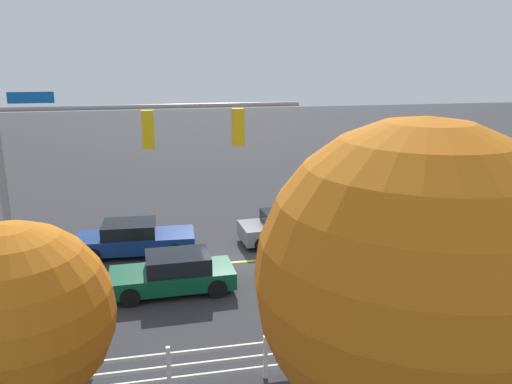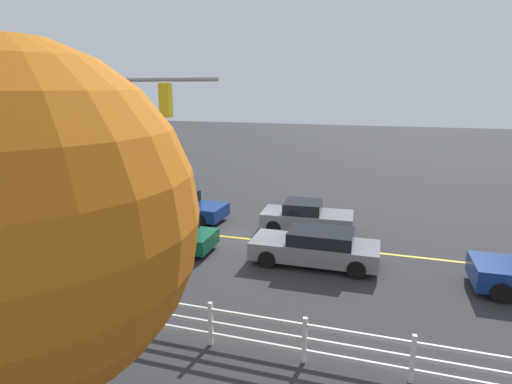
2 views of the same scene
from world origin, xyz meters
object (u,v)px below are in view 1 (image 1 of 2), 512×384
(car_0, at_px, (286,227))
(pedestrian, at_px, (93,319))
(tree_0, at_px, (415,279))
(tree_1, at_px, (17,321))
(car_1, at_px, (338,256))
(car_2, at_px, (134,239))
(car_3, at_px, (174,273))

(car_0, relative_size, pedestrian, 2.43)
(tree_0, distance_m, tree_1, 5.98)
(car_0, height_order, tree_0, tree_0)
(pedestrian, bearing_deg, car_0, -79.69)
(pedestrian, height_order, tree_1, tree_1)
(car_1, xyz_separation_m, tree_1, (8.58, 9.48, 3.45))
(car_2, xyz_separation_m, tree_1, (1.21, 12.95, 3.46))
(car_0, height_order, tree_1, tree_1)
(car_2, bearing_deg, car_1, -22.42)
(car_3, xyz_separation_m, tree_0, (-3.35, 9.68, 3.79))
(car_2, relative_size, tree_0, 0.68)
(car_1, distance_m, pedestrian, 9.04)
(car_1, xyz_separation_m, car_2, (7.37, -3.47, -0.00))
(car_2, bearing_deg, car_0, 3.51)
(car_2, relative_size, tree_1, 0.85)
(car_3, xyz_separation_m, pedestrian, (2.31, 3.24, 0.27))
(car_2, bearing_deg, car_3, -67.27)
(car_0, relative_size, tree_1, 0.74)
(car_2, distance_m, tree_1, 13.46)
(pedestrian, height_order, tree_0, tree_0)
(car_1, height_order, pedestrian, pedestrian)
(car_2, height_order, tree_1, tree_1)
(tree_1, bearing_deg, tree_0, 174.92)
(car_1, bearing_deg, pedestrian, 22.60)
(car_3, height_order, tree_1, tree_1)
(tree_0, xyz_separation_m, tree_1, (5.94, -0.53, -0.34))
(tree_1, bearing_deg, pedestrian, -92.70)
(car_1, bearing_deg, car_2, -25.89)
(car_0, bearing_deg, car_3, -145.41)
(car_3, bearing_deg, car_0, -143.54)
(pedestrian, relative_size, tree_0, 0.24)
(pedestrian, bearing_deg, car_1, -100.76)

